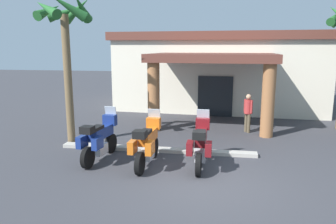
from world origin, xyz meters
The scene contains 8 objects.
ground_plane centered at (0.00, 0.00, 0.00)m, with size 80.00×80.00×0.00m, color #38383D.
motel_building centered at (0.14, 11.73, 2.22)m, with size 12.17×10.87×4.37m.
motorcycle_blue centered at (-3.43, 1.22, 0.70)m, with size 0.77×2.21×1.61m.
motorcycle_orange centered at (-1.82, 1.00, 0.70)m, with size 0.72×2.21×1.61m.
motorcycle_maroon centered at (-0.22, 1.18, 0.70)m, with size 0.70×2.21×1.61m.
pedestrian centered at (1.46, 5.61, 0.94)m, with size 0.33×0.46×1.64m.
palm_tree_roadside centered at (-5.16, 2.83, 4.17)m, with size 2.01×2.07×5.39m.
curb_strip centered at (-1.82, 2.41, 0.06)m, with size 6.81×0.36×0.12m, color #ADA89E.
Camera 1 is at (0.38, -8.19, 3.54)m, focal length 34.72 mm.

